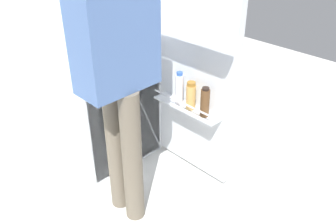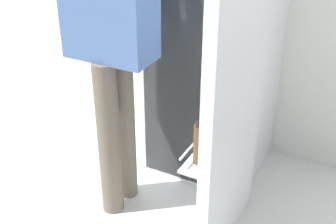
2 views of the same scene
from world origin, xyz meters
TOP-DOWN VIEW (x-y plane):
  - ground_plane at (0.00, 0.00)m, footprint 6.29×6.29m
  - refrigerator at (0.03, 0.49)m, footprint 0.71×1.23m
  - person at (-0.28, -0.07)m, footprint 0.56×0.77m

SIDE VIEW (x-z plane):
  - ground_plane at x=0.00m, z-range 0.00..0.00m
  - refrigerator at x=0.03m, z-range 0.00..1.67m
  - person at x=-0.28m, z-range 0.19..1.98m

